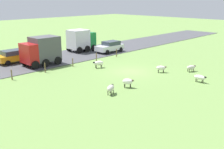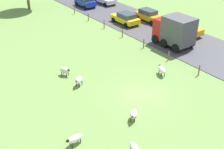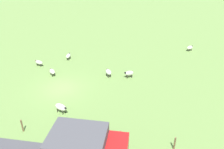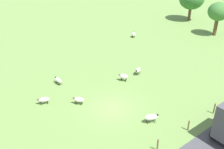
# 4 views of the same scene
# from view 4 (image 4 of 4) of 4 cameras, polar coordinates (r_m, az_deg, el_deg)

# --- Properties ---
(ground_plane) EXTENTS (160.00, 160.00, 0.00)m
(ground_plane) POSITION_cam_4_polar(r_m,az_deg,el_deg) (25.55, -0.05, -7.32)
(ground_plane) COLOR #6B8E47
(sheep_0) EXTENTS (1.09, 1.04, 0.76)m
(sheep_0) POSITION_cam_4_polar(r_m,az_deg,el_deg) (26.08, -7.20, -5.40)
(sheep_0) COLOR silver
(sheep_0) RESTS_ON ground_plane
(sheep_1) EXTENTS (1.09, 0.97, 0.84)m
(sheep_1) POSITION_cam_4_polar(r_m,az_deg,el_deg) (29.79, 2.52, -0.39)
(sheep_1) COLOR white
(sheep_1) RESTS_ON ground_plane
(sheep_2) EXTENTS (0.85, 1.25, 0.72)m
(sheep_2) POSITION_cam_4_polar(r_m,az_deg,el_deg) (26.78, -14.52, -5.28)
(sheep_2) COLOR beige
(sheep_2) RESTS_ON ground_plane
(sheep_3) EXTENTS (1.26, 0.50, 0.73)m
(sheep_3) POSITION_cam_4_polar(r_m,az_deg,el_deg) (29.78, -11.53, -1.18)
(sheep_3) COLOR white
(sheep_3) RESTS_ON ground_plane
(sheep_4) EXTENTS (1.07, 1.08, 0.78)m
(sheep_4) POSITION_cam_4_polar(r_m,az_deg,el_deg) (42.74, 4.70, 8.66)
(sheep_4) COLOR white
(sheep_4) RESTS_ON ground_plane
(sheep_5) EXTENTS (0.99, 1.33, 0.84)m
(sheep_5) POSITION_cam_4_polar(r_m,az_deg,el_deg) (23.79, 8.47, -9.08)
(sheep_5) COLOR silver
(sheep_5) RESTS_ON ground_plane
(sheep_6) EXTENTS (0.90, 1.14, 0.82)m
(sheep_6) POSITION_cam_4_polar(r_m,az_deg,el_deg) (31.29, 5.63, 0.94)
(sheep_6) COLOR beige
(sheep_6) RESTS_ON ground_plane
(tree_3) EXTENTS (3.29, 3.29, 5.33)m
(tree_3) POSITION_cam_4_polar(r_m,az_deg,el_deg) (45.69, 21.98, 12.40)
(tree_3) COLOR brown
(tree_3) RESTS_ON ground_plane
(fence_post_1) EXTENTS (0.12, 0.12, 1.10)m
(fence_post_1) POSITION_cam_4_polar(r_m,az_deg,el_deg) (21.24, 9.82, -14.74)
(fence_post_1) COLOR brown
(fence_post_1) RESTS_ON ground_plane
(fence_post_2) EXTENTS (0.12, 0.12, 1.00)m
(fence_post_2) POSITION_cam_4_polar(r_m,az_deg,el_deg) (23.66, 16.18, -10.52)
(fence_post_2) COLOR brown
(fence_post_2) RESTS_ON ground_plane
(fence_post_3) EXTENTS (0.12, 0.12, 1.11)m
(fence_post_3) POSITION_cam_4_polar(r_m,az_deg,el_deg) (26.35, 21.20, -6.85)
(fence_post_3) COLOR brown
(fence_post_3) RESTS_ON ground_plane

